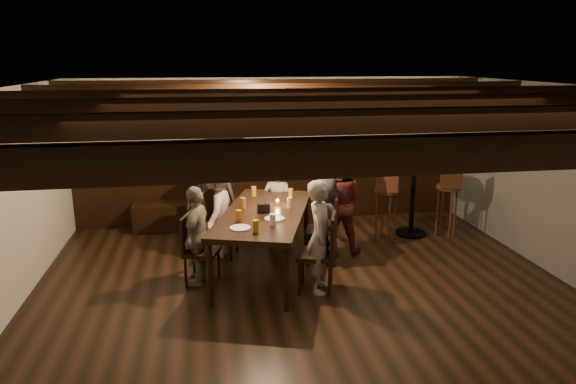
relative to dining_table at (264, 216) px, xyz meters
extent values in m
plane|color=black|center=(0.42, -1.26, -0.75)|extent=(7.00, 7.00, 0.00)
plane|color=black|center=(0.42, -1.26, 1.65)|extent=(7.00, 7.00, 0.00)
plane|color=silver|center=(0.42, 2.24, 0.45)|extent=(6.50, 0.00, 6.50)
cube|color=black|center=(0.42, 2.20, -0.20)|extent=(6.50, 0.08, 1.10)
cube|color=black|center=(-0.38, 1.94, -0.53)|extent=(3.00, 0.45, 0.45)
cube|color=black|center=(-0.38, 2.14, 1.00)|extent=(0.62, 0.12, 0.72)
cube|color=black|center=(-0.38, 2.07, 1.00)|extent=(0.50, 0.02, 0.58)
cube|color=black|center=(0.42, -4.16, 1.56)|extent=(6.50, 0.10, 0.16)
cube|color=black|center=(0.42, -3.00, 1.56)|extent=(6.50, 0.10, 0.16)
cube|color=black|center=(0.42, -1.84, 1.56)|extent=(6.50, 0.10, 0.16)
cube|color=black|center=(0.42, -0.68, 1.56)|extent=(6.50, 0.10, 0.16)
cube|color=black|center=(0.42, 0.48, 1.56)|extent=(6.50, 0.10, 0.16)
cube|color=black|center=(0.42, 1.64, 1.56)|extent=(6.50, 0.10, 0.16)
sphere|color=#FFE099|center=(-2.33, 1.62, 1.44)|extent=(0.07, 0.07, 0.07)
sphere|color=#FFE099|center=(-0.96, 1.62, 1.44)|extent=(0.07, 0.07, 0.07)
sphere|color=#FFE099|center=(0.42, 1.62, 1.44)|extent=(0.07, 0.07, 0.07)
sphere|color=#FFE099|center=(1.79, 1.62, 1.44)|extent=(0.07, 0.07, 0.07)
sphere|color=#FFE099|center=(3.17, 1.62, 1.44)|extent=(0.07, 0.07, 0.07)
cube|color=black|center=(0.00, 0.00, 0.03)|extent=(1.59, 2.38, 0.07)
cylinder|color=black|center=(-0.71, -0.85, -0.38)|extent=(0.07, 0.07, 0.76)
cylinder|color=black|center=(-0.10, 1.11, -0.38)|extent=(0.07, 0.07, 0.76)
cylinder|color=black|center=(0.10, -1.11, -0.38)|extent=(0.07, 0.07, 0.76)
cylinder|color=black|center=(0.71, 0.85, -0.38)|extent=(0.07, 0.07, 0.76)
cube|color=black|center=(-0.53, 0.64, -0.30)|extent=(0.54, 0.54, 0.05)
cube|color=black|center=(-0.72, 0.70, -0.04)|extent=(0.17, 0.43, 0.47)
cube|color=black|center=(-0.80, -0.22, -0.34)|extent=(0.50, 0.50, 0.05)
cube|color=black|center=(-0.97, -0.17, -0.10)|extent=(0.15, 0.39, 0.43)
cube|color=black|center=(0.80, 0.22, -0.31)|extent=(0.53, 0.53, 0.05)
cube|color=black|center=(0.99, 0.16, -0.06)|extent=(0.17, 0.42, 0.47)
cube|color=black|center=(0.53, -0.64, -0.30)|extent=(0.54, 0.54, 0.05)
cube|color=black|center=(0.72, -0.70, -0.04)|extent=(0.17, 0.43, 0.48)
imported|color=#242427|center=(-0.59, 1.13, -0.07)|extent=(0.76, 0.61, 1.36)
imported|color=gray|center=(0.31, 1.00, -0.15)|extent=(0.50, 0.40, 1.20)
imported|color=maroon|center=(1.13, 0.59, -0.04)|extent=(0.82, 0.72, 1.43)
imported|color=#A4918A|center=(-0.58, 0.65, -0.08)|extent=(0.73, 0.97, 1.34)
imported|color=gray|center=(-0.85, -0.21, -0.14)|extent=(0.50, 0.78, 1.24)
imported|color=#292A2C|center=(0.85, 0.21, -0.16)|extent=(0.53, 0.66, 1.18)
imported|color=gray|center=(0.58, -0.65, -0.07)|extent=(0.46, 0.57, 1.36)
cylinder|color=#BF7219|center=(-0.06, 0.75, 0.14)|extent=(0.07, 0.07, 0.14)
cylinder|color=#BF7219|center=(0.43, 0.55, 0.14)|extent=(0.07, 0.07, 0.14)
cylinder|color=#BF7219|center=(-0.26, 0.18, 0.14)|extent=(0.07, 0.07, 0.14)
cylinder|color=silver|center=(0.35, 0.10, 0.14)|extent=(0.07, 0.07, 0.14)
cylinder|color=#BF7219|center=(-0.34, -0.36, 0.14)|extent=(0.07, 0.07, 0.14)
cylinder|color=silver|center=(0.03, -0.58, 0.14)|extent=(0.07, 0.07, 0.14)
cylinder|color=#BF7219|center=(-0.19, -0.78, 0.14)|extent=(0.07, 0.07, 0.14)
cylinder|color=white|center=(-0.35, -0.62, 0.07)|extent=(0.24, 0.24, 0.01)
cylinder|color=white|center=(0.08, -0.34, 0.07)|extent=(0.24, 0.24, 0.01)
cube|color=black|center=(-0.01, -0.05, 0.13)|extent=(0.15, 0.10, 0.12)
cylinder|color=beige|center=(0.20, 0.25, 0.09)|extent=(0.05, 0.05, 0.05)
cylinder|color=black|center=(2.44, 1.07, -0.73)|extent=(0.47, 0.47, 0.04)
cylinder|color=black|center=(2.44, 1.07, -0.20)|extent=(0.07, 0.07, 1.06)
cylinder|color=black|center=(2.44, 1.07, 0.35)|extent=(0.64, 0.64, 0.05)
cylinder|color=#3A2112|center=(1.94, 0.87, 0.03)|extent=(0.36, 0.36, 0.05)
cube|color=#3A2112|center=(1.88, 0.71, 0.22)|extent=(0.31, 0.15, 0.34)
cylinder|color=#3A2112|center=(2.94, 0.92, 0.03)|extent=(0.36, 0.36, 0.05)
cube|color=#3A2112|center=(2.90, 0.75, 0.22)|extent=(0.32, 0.12, 0.34)
camera|label=1|loc=(-0.72, -6.19, 1.95)|focal=32.00mm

